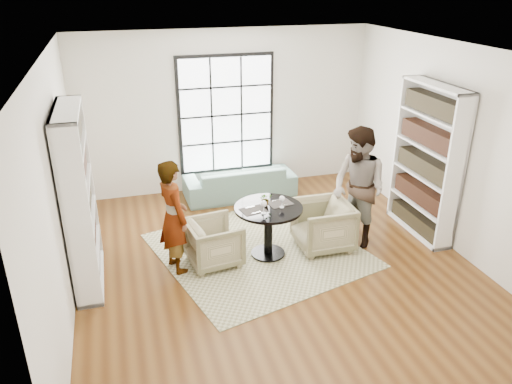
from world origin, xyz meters
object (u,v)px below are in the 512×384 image
object	(u,v)px
armchair_left	(214,242)
armchair_right	(323,225)
sofa	(240,181)
pedestal_table	(268,220)
person_left	(173,217)
person_right	(359,188)
flower_centerpiece	(265,199)
wine_glass_left	(264,204)
wine_glass_right	(282,199)

from	to	relation	value
armchair_left	armchair_right	distance (m)	1.67
armchair_left	sofa	bearing A→B (deg)	-31.13
pedestal_table	armchair_right	size ratio (longest dim) A/B	1.21
armchair_left	person_left	bearing A→B (deg)	82.06
sofa	pedestal_table	bearing A→B (deg)	85.22
pedestal_table	person_left	bearing A→B (deg)	179.93
person_right	flower_centerpiece	xyz separation A→B (m)	(-1.44, 0.08, -0.04)
sofa	person_right	bearing A→B (deg)	118.60
pedestal_table	wine_glass_left	bearing A→B (deg)	-125.69
armchair_right	person_left	world-z (taller)	person_left
wine_glass_right	flower_centerpiece	size ratio (longest dim) A/B	0.94
person_left	person_right	size ratio (longest dim) A/B	0.89
sofa	person_left	world-z (taller)	person_left
wine_glass_left	wine_glass_right	bearing A→B (deg)	20.01
sofa	armchair_right	distance (m)	2.34
pedestal_table	wine_glass_right	world-z (taller)	wine_glass_right
pedestal_table	armchair_right	xyz separation A→B (m)	(0.86, -0.01, -0.20)
person_left	wine_glass_right	world-z (taller)	person_left
sofa	wine_glass_left	distance (m)	2.49
armchair_right	wine_glass_left	bearing A→B (deg)	-79.47
pedestal_table	flower_centerpiece	xyz separation A→B (m)	(-0.02, 0.07, 0.31)
armchair_right	flower_centerpiece	size ratio (longest dim) A/B	4.23
pedestal_table	person_left	size ratio (longest dim) A/B	0.61
person_left	person_right	bearing A→B (deg)	-107.29
armchair_right	wine_glass_left	xyz separation A→B (m)	(-0.99, -0.17, 0.56)
sofa	armchair_left	distance (m)	2.40
flower_centerpiece	armchair_right	bearing A→B (deg)	-5.21
pedestal_table	person_right	bearing A→B (deg)	-0.39
person_left	wine_glass_left	distance (m)	1.25
pedestal_table	sofa	world-z (taller)	pedestal_table
person_right	sofa	bearing A→B (deg)	-168.96
sofa	person_right	xyz separation A→B (m)	(1.28, -2.22, 0.62)
wine_glass_right	flower_centerpiece	distance (m)	0.25
pedestal_table	sofa	size ratio (longest dim) A/B	0.48
wine_glass_left	wine_glass_right	size ratio (longest dim) A/B	1.08
wine_glass_right	flower_centerpiece	world-z (taller)	flower_centerpiece
armchair_left	person_right	bearing A→B (deg)	-98.23
armchair_left	armchair_right	world-z (taller)	armchair_right
armchair_left	person_right	world-z (taller)	person_right
pedestal_table	flower_centerpiece	distance (m)	0.32
person_right	wine_glass_right	xyz separation A→B (m)	(-1.23, -0.06, -0.00)
armchair_right	person_left	xyz separation A→B (m)	(-2.22, 0.01, 0.45)
sofa	armchair_right	world-z (taller)	armchair_right
person_right	person_left	bearing A→B (deg)	-109.10
person_right	wine_glass_left	bearing A→B (deg)	-102.61
sofa	armchair_right	xyz separation A→B (m)	(0.73, -2.22, 0.07)
pedestal_table	wine_glass_left	xyz separation A→B (m)	(-0.13, -0.18, 0.36)
armchair_left	person_left	world-z (taller)	person_left
person_left	wine_glass_left	world-z (taller)	person_left
person_right	flower_centerpiece	size ratio (longest dim) A/B	9.56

